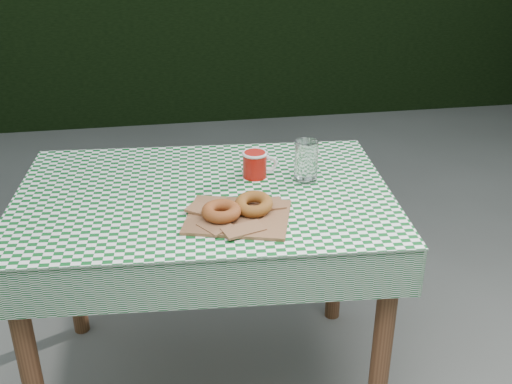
{
  "coord_description": "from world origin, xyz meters",
  "views": [
    {
      "loc": [
        -0.1,
        -1.64,
        1.61
      ],
      "look_at": [
        0.18,
        0.0,
        0.79
      ],
      "focal_mm": 43.32,
      "sensor_mm": 36.0,
      "label": 1
    }
  ],
  "objects_px": {
    "table": "(208,293)",
    "paper_bag": "(238,216)",
    "coffee_mug": "(255,165)",
    "drinking_glass": "(306,161)"
  },
  "relations": [
    {
      "from": "drinking_glass",
      "to": "paper_bag",
      "type": "bearing_deg",
      "value": -138.73
    },
    {
      "from": "coffee_mug",
      "to": "table",
      "type": "bearing_deg",
      "value": -151.54
    },
    {
      "from": "coffee_mug",
      "to": "paper_bag",
      "type": "bearing_deg",
      "value": -107.19
    },
    {
      "from": "table",
      "to": "drinking_glass",
      "type": "xyz_separation_m",
      "value": [
        0.34,
        0.04,
        0.45
      ]
    },
    {
      "from": "drinking_glass",
      "to": "coffee_mug",
      "type": "bearing_deg",
      "value": 161.56
    },
    {
      "from": "coffee_mug",
      "to": "drinking_glass",
      "type": "bearing_deg",
      "value": -16.65
    },
    {
      "from": "coffee_mug",
      "to": "drinking_glass",
      "type": "distance_m",
      "value": 0.17
    },
    {
      "from": "table",
      "to": "paper_bag",
      "type": "distance_m",
      "value": 0.44
    },
    {
      "from": "paper_bag",
      "to": "drinking_glass",
      "type": "xyz_separation_m",
      "value": [
        0.25,
        0.22,
        0.06
      ]
    },
    {
      "from": "table",
      "to": "paper_bag",
      "type": "bearing_deg",
      "value": -61.78
    }
  ]
}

